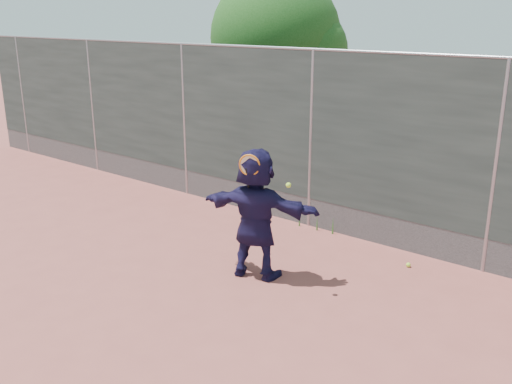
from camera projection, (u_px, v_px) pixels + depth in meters
The scene contains 7 objects.
ground at pixel (159, 299), 7.39m from camera, with size 80.00×80.00×0.00m, color #9E4C42.
player at pixel (256, 213), 7.82m from camera, with size 1.71×0.55×1.85m, color #1A153B.
ball_ground at pixel (408, 265), 8.33m from camera, with size 0.07×0.07×0.07m, color #BBF135.
fence at pixel (311, 136), 9.53m from camera, with size 20.00×0.06×3.03m.
swing_action at pixel (253, 168), 7.41m from camera, with size 0.75×0.17×0.51m.
tree_left at pixel (282, 42), 13.10m from camera, with size 3.15×3.00×4.53m.
weed_clump at pixel (319, 223), 9.70m from camera, with size 0.68×0.07×0.30m.
Camera 1 is at (5.13, -4.41, 3.53)m, focal length 40.00 mm.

